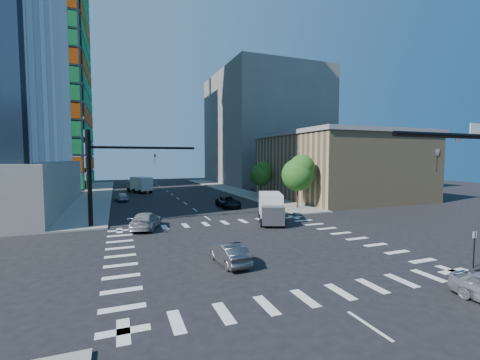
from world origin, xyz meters
name	(u,v)px	position (x,y,z in m)	size (l,w,h in m)	color
ground	(250,247)	(0.00, 0.00, 0.00)	(160.00, 160.00, 0.00)	black
road_markings	(250,246)	(0.00, 0.00, 0.01)	(20.00, 20.00, 0.01)	silver
sidewalk_ne	(230,189)	(12.50, 40.00, 0.07)	(5.00, 60.00, 0.15)	gray
sidewalk_nw	(97,195)	(-12.50, 40.00, 0.07)	(5.00, 60.00, 0.15)	gray
construction_building	(24,75)	(-27.41, 61.93, 24.61)	(25.16, 34.50, 70.60)	slate
commercial_building	(338,165)	(25.00, 22.00, 5.31)	(20.50, 22.50, 10.60)	tan
bg_building_ne	(264,129)	(27.00, 55.00, 14.00)	(24.00, 30.00, 28.00)	slate
signal_mast_nw	(106,169)	(-10.00, 11.50, 5.49)	(10.20, 0.40, 9.00)	black
tree_south	(299,172)	(12.63, 13.90, 4.69)	(4.16, 4.16, 6.82)	#382316
tree_north	(262,174)	(12.93, 25.90, 3.99)	(3.54, 3.52, 5.78)	#382316
no_parking_sign	(474,245)	(10.70, -9.00, 1.38)	(0.30, 0.06, 2.20)	black
car_nb_far	(228,202)	(4.58, 18.33, 0.71)	(2.36, 5.11, 1.42)	black
car_sb_near	(146,220)	(-6.69, 9.06, 0.75)	(2.10, 5.17, 1.50)	#BCBCBC
car_sb_mid	(122,197)	(-8.50, 29.92, 0.67)	(1.58, 3.94, 1.34)	#AAACB2
car_sb_cross	(229,253)	(-2.74, -3.05, 0.66)	(1.39, 4.00, 1.32)	#49494E
box_truck_near	(271,210)	(5.36, 7.26, 1.28)	(4.24, 6.01, 2.90)	black
box_truck_far	(139,186)	(-5.27, 41.30, 1.32)	(4.45, 6.16, 2.97)	black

